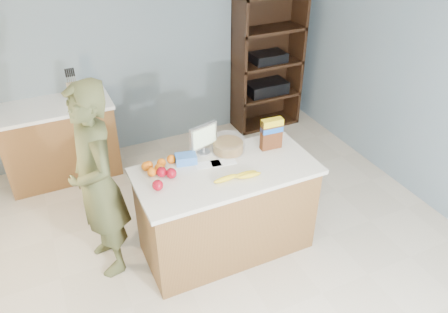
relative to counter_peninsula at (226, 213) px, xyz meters
name	(u,v)px	position (x,y,z in m)	size (l,w,h in m)	color
floor	(240,267)	(0.00, -0.30, -0.42)	(4.50, 5.00, 0.02)	beige
walls	(245,104)	(0.00, -0.30, 1.24)	(4.52, 5.02, 2.51)	slate
counter_peninsula	(226,213)	(0.00, 0.00, 0.00)	(1.56, 0.76, 0.90)	brown
back_cabinet	(60,141)	(-1.20, 1.90, 0.04)	(1.24, 0.62, 0.90)	brown
shelving_unit	(266,64)	(1.55, 2.05, 0.45)	(0.90, 0.40, 1.80)	black
person	(97,183)	(-1.04, 0.28, 0.47)	(0.65, 0.42, 1.77)	#474928
knife_block	(74,92)	(-0.95, 1.87, 0.60)	(0.12, 0.10, 0.31)	tan
envelopes	(216,163)	(-0.05, 0.12, 0.49)	(0.37, 0.17, 0.00)	white
bananas	(237,177)	(0.02, -0.16, 0.51)	(0.42, 0.10, 0.05)	yellow
apples	(164,177)	(-0.54, 0.06, 0.53)	(0.24, 0.25, 0.09)	maroon
oranges	(157,167)	(-0.53, 0.23, 0.52)	(0.31, 0.20, 0.08)	#EA5E0E
blue_carton	(186,159)	(-0.28, 0.24, 0.52)	(0.18, 0.12, 0.08)	blue
salad_bowl	(228,145)	(0.14, 0.26, 0.54)	(0.30, 0.30, 0.13)	#267219
tv	(203,138)	(-0.07, 0.32, 0.64)	(0.28, 0.12, 0.28)	silver
cereal_box	(272,132)	(0.51, 0.14, 0.66)	(0.20, 0.08, 0.29)	#592B14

